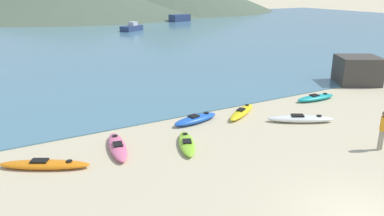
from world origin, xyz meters
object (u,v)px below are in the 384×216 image
Objects in this scene: person_near_foreground at (383,128)px; shoreline_rock at (357,70)px; kayak_on_sand_3 at (242,112)px; kayak_on_sand_5 at (45,164)px; moored_boat_1 at (132,28)px; moored_boat_0 at (180,18)px; kayak_on_sand_1 at (118,146)px; kayak_on_sand_4 at (301,119)px; kayak_on_sand_0 at (196,119)px; kayak_on_sand_6 at (187,143)px; kayak_on_sand_2 at (316,98)px.

shoreline_rock reaches higher than person_near_foreground.
kayak_on_sand_5 is at bearing -173.23° from kayak_on_sand_3.
moored_boat_1 is at bearing 81.99° from person_near_foreground.
moored_boat_0 is (20.21, 56.32, -0.29)m from person_near_foreground.
kayak_on_sand_5 is (-10.33, -1.23, -0.02)m from kayak_on_sand_3.
moored_boat_1 is at bearing -143.07° from moored_boat_0.
kayak_on_sand_4 is (9.30, -1.37, 0.02)m from kayak_on_sand_1.
kayak_on_sand_0 is 0.69× the size of moored_boat_1.
moored_boat_0 is (25.36, 49.53, 0.52)m from kayak_on_sand_0.
kayak_on_sand_3 is 5.08m from kayak_on_sand_6.
person_near_foreground reaches higher than moored_boat_1.
kayak_on_sand_3 is at bearing 179.56° from kayak_on_sand_2.
kayak_on_sand_2 is 7.29m from person_near_foreground.
kayak_on_sand_4 is at bearing -157.60° from shoreline_rock.
moored_boat_1 is (19.20, 40.67, 0.37)m from kayak_on_sand_5.
moored_boat_0 reaches higher than kayak_on_sand_2.
kayak_on_sand_2 is at bearing 11.73° from kayak_on_sand_6.
kayak_on_sand_2 is 0.68× the size of moored_boat_0.
kayak_on_sand_4 is at bearing -28.98° from kayak_on_sand_0.
kayak_on_sand_6 is 43.72m from moored_boat_1.
kayak_on_sand_5 is at bearing 157.30° from person_near_foreground.
kayak_on_sand_4 is at bearing -50.32° from kayak_on_sand_3.
person_near_foreground is (9.73, -5.54, 0.84)m from kayak_on_sand_1.
kayak_on_sand_4 is at bearing -1.90° from kayak_on_sand_6.
kayak_on_sand_0 reaches higher than kayak_on_sand_4.
kayak_on_sand_6 is (-1.85, -2.40, -0.04)m from kayak_on_sand_0.
kayak_on_sand_2 is at bearing 63.95° from person_near_foreground.
kayak_on_sand_6 is (-6.57, 0.22, -0.03)m from kayak_on_sand_4.
kayak_on_sand_5 is (-7.58, -1.47, -0.03)m from kayak_on_sand_0.
kayak_on_sand_2 is (12.91, 0.96, 0.01)m from kayak_on_sand_1.
moored_boat_0 is (29.94, 50.78, 0.55)m from kayak_on_sand_1.
kayak_on_sand_4 is at bearing -5.33° from kayak_on_sand_5.
kayak_on_sand_4 reaches higher than kayak_on_sand_6.
shoreline_rock is (8.79, 7.98, -0.02)m from person_near_foreground.
person_near_foreground is 59.84m from moored_boat_0.
kayak_on_sand_0 is 0.97× the size of kayak_on_sand_3.
kayak_on_sand_6 is at bearing -22.78° from kayak_on_sand_1.
kayak_on_sand_6 is 0.99× the size of shoreline_rock.
kayak_on_sand_2 is at bearing -0.44° from kayak_on_sand_3.
kayak_on_sand_2 reaches higher than kayak_on_sand_5.
person_near_foreground is at bearing -32.13° from kayak_on_sand_6.
kayak_on_sand_2 is 10.39m from kayak_on_sand_6.
kayak_on_sand_0 is at bearing -117.11° from moored_boat_0.
kayak_on_sand_0 is 1.01× the size of kayak_on_sand_6.
shoreline_rock is at bearing 4.87° from kayak_on_sand_0.
kayak_on_sand_1 reaches higher than kayak_on_sand_5.
kayak_on_sand_4 is 10.00m from shoreline_rock.
kayak_on_sand_2 is at bearing -1.96° from kayak_on_sand_0.
kayak_on_sand_6 is 16.21m from shoreline_rock.
shoreline_rock reaches higher than kayak_on_sand_6.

